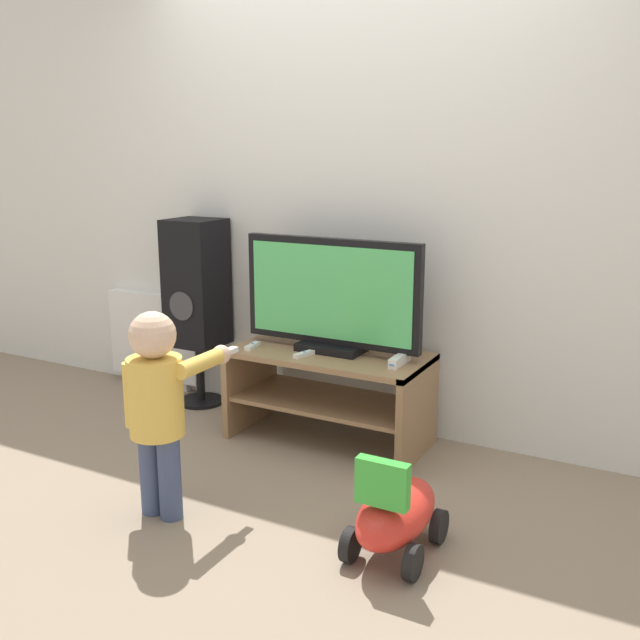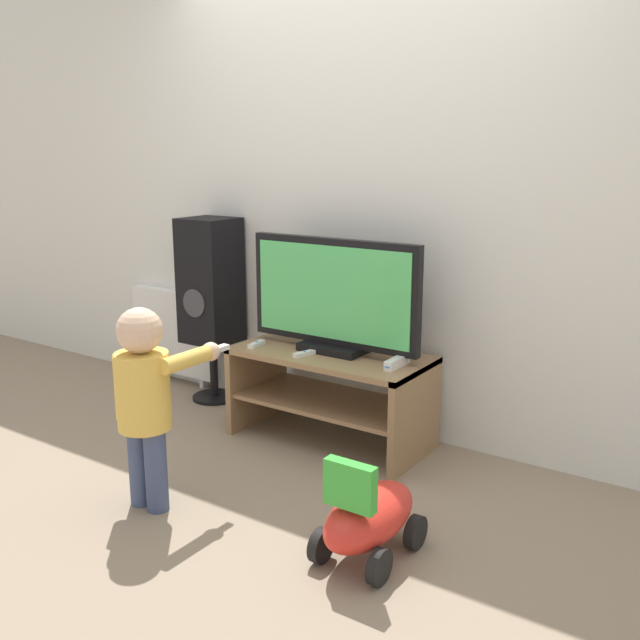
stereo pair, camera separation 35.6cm
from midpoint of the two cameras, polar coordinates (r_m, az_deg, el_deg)
The scene contains 11 objects.
ground_plane at distance 3.66m, azimuth 1.48°, elevation -10.91°, with size 16.00×16.00×0.00m, color gray.
wall_back at distance 3.85m, azimuth 6.40°, elevation 10.24°, with size 10.00×0.06×2.60m.
tv_stand at distance 3.75m, azimuth 3.61°, elevation -5.10°, with size 1.03×0.50×0.49m.
television at distance 3.65m, azimuth 3.90°, elevation 1.83°, with size 0.98×0.20×0.59m.
game_console at distance 3.48m, azimuth 9.12°, elevation -3.40°, with size 0.04×0.20×0.05m.
remote_primary at distance 3.80m, azimuth -2.43°, elevation -1.97°, with size 0.05×0.13×0.03m.
remote_secondary at distance 3.63m, azimuth 1.57°, elevation -2.75°, with size 0.07×0.13×0.03m.
child at distance 3.04m, azimuth -10.54°, elevation -5.73°, with size 0.34×0.50×0.89m.
speaker_tower at distance 4.30m, azimuth -6.41°, elevation 2.81°, with size 0.30×0.30×1.12m.
ride_on_toy at distance 2.80m, azimuth 7.68°, elevation -15.39°, with size 0.29×0.52×0.43m.
radiator at distance 4.77m, azimuth -9.45°, elevation -0.99°, with size 0.70×0.08×0.61m.
Camera 2 is at (1.95, -2.72, 1.51)m, focal length 40.00 mm.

